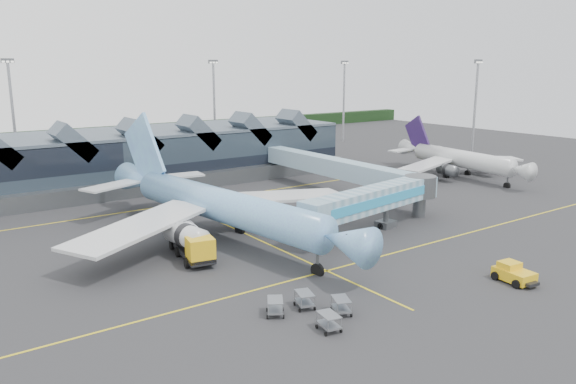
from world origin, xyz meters
TOP-DOWN VIEW (x-y plane):
  - ground at (0.00, 0.00)m, footprint 260.00×260.00m
  - taxi_stripes at (0.00, 10.00)m, footprint 120.00×60.00m
  - tree_line_far at (0.00, 110.00)m, footprint 260.00×4.00m
  - terminal at (-5.07, 47.35)m, footprint 90.00×22.25m
  - light_masts at (21.00, 62.80)m, footprint 132.40×42.56m
  - main_airliner at (-3.84, 8.77)m, footprint 40.22×46.65m
  - regional_jet at (53.51, 17.42)m, footprint 29.76×32.66m
  - jet_bridge at (15.68, -0.11)m, footprint 25.53×7.55m
  - fuel_truck at (-9.48, 4.70)m, footprint 4.67×11.07m
  - pushback_tug at (13.22, -21.09)m, footprint 3.06×4.48m
  - baggage_carts at (-8.00, -15.76)m, footprint 6.92×7.29m

SIDE VIEW (x-z plane):
  - ground at x=0.00m, z-range 0.00..0.00m
  - taxi_stripes at x=0.00m, z-range 0.00..0.01m
  - baggage_carts at x=-8.00m, z-range 0.09..1.53m
  - pushback_tug at x=13.22m, z-range -0.10..1.80m
  - tree_line_far at x=0.00m, z-range 0.00..4.00m
  - fuel_truck at x=-9.48m, z-range 0.22..3.90m
  - regional_jet at x=53.51m, z-range -2.05..9.16m
  - jet_bridge at x=15.68m, z-range 1.19..7.19m
  - main_airliner at x=-3.84m, z-range -3.09..11.90m
  - terminal at x=-5.07m, z-range -1.38..11.14m
  - light_masts at x=21.00m, z-range 1.26..23.71m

